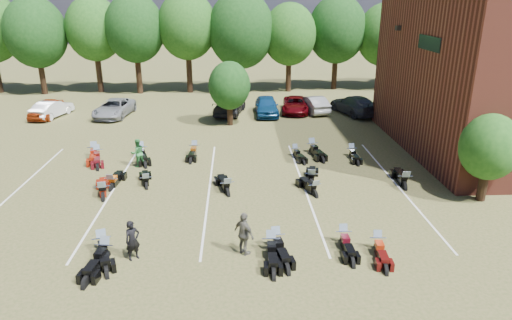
{
  "coord_description": "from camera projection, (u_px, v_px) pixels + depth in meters",
  "views": [
    {
      "loc": [
        -1.56,
        -19.06,
        9.55
      ],
      "look_at": [
        -0.5,
        4.0,
        1.2
      ],
      "focal_mm": 32.0,
      "sensor_mm": 36.0,
      "label": 1
    }
  ],
  "objects": [
    {
      "name": "car_4",
      "position": [
        267.0,
        106.0,
        38.38
      ],
      "size": [
        1.9,
        4.66,
        1.58
      ],
      "primitive_type": "imported",
      "rotation": [
        0.0,
        0.0,
        -0.01
      ],
      "color": "navy",
      "rests_on": "ground"
    },
    {
      "name": "motorcycle_10",
      "position": [
        227.0,
        195.0,
        23.21
      ],
      "size": [
        1.31,
        2.49,
        1.32
      ],
      "primitive_type": null,
      "rotation": [
        0.0,
        0.0,
        3.39
      ],
      "color": "black",
      "rests_on": "ground"
    },
    {
      "name": "motorcycle_2",
      "position": [
        103.0,
        252.0,
        18.0
      ],
      "size": [
        1.48,
        2.46,
        1.31
      ],
      "primitive_type": null,
      "rotation": [
        0.0,
        0.0,
        0.33
      ],
      "color": "black",
      "rests_on": "ground"
    },
    {
      "name": "person_black",
      "position": [
        133.0,
        240.0,
        17.27
      ],
      "size": [
        0.7,
        0.66,
        1.6
      ],
      "primitive_type": "imported",
      "rotation": [
        0.0,
        0.0,
        0.64
      ],
      "color": "black",
      "rests_on": "ground"
    },
    {
      "name": "motorcycle_16",
      "position": [
        142.0,
        157.0,
        28.52
      ],
      "size": [
        1.5,
        2.62,
        1.39
      ],
      "primitive_type": null,
      "rotation": [
        0.0,
        0.0,
        0.3
      ],
      "color": "black",
      "rests_on": "ground"
    },
    {
      "name": "car_1",
      "position": [
        52.0,
        109.0,
        37.77
      ],
      "size": [
        2.44,
        4.44,
        1.39
      ],
      "primitive_type": "imported",
      "rotation": [
        0.0,
        0.0,
        2.9
      ],
      "color": "silver",
      "rests_on": "ground"
    },
    {
      "name": "motorcycle_3",
      "position": [
        271.0,
        252.0,
        17.98
      ],
      "size": [
        0.77,
        2.32,
        1.29
      ],
      "primitive_type": null,
      "rotation": [
        0.0,
        0.0,
        -0.02
      ],
      "color": "black",
      "rests_on": "ground"
    },
    {
      "name": "motorcycle_11",
      "position": [
        311.0,
        185.0,
        24.39
      ],
      "size": [
        1.18,
        2.42,
        1.29
      ],
      "primitive_type": null,
      "rotation": [
        0.0,
        0.0,
        2.94
      ],
      "color": "black",
      "rests_on": "ground"
    },
    {
      "name": "person_green",
      "position": [
        138.0,
        153.0,
        26.74
      ],
      "size": [
        1.04,
        0.97,
        1.7
      ],
      "primitive_type": "imported",
      "rotation": [
        0.0,
        0.0,
        3.68
      ],
      "color": "#2A7034",
      "rests_on": "ground"
    },
    {
      "name": "car_6",
      "position": [
        295.0,
        105.0,
        39.31
      ],
      "size": [
        2.85,
        5.03,
        1.32
      ],
      "primitive_type": "imported",
      "rotation": [
        0.0,
        0.0,
        -0.14
      ],
      "color": "#56040A",
      "rests_on": "ground"
    },
    {
      "name": "motorcycle_17",
      "position": [
        195.0,
        154.0,
        29.1
      ],
      "size": [
        0.84,
        2.26,
        1.24
      ],
      "primitive_type": null,
      "rotation": [
        0.0,
        0.0,
        -0.06
      ],
      "color": "black",
      "rests_on": "ground"
    },
    {
      "name": "motorcycle_19",
      "position": [
        351.0,
        157.0,
        28.64
      ],
      "size": [
        0.68,
        2.1,
        1.17
      ],
      "primitive_type": null,
      "rotation": [
        0.0,
        0.0,
        0.01
      ],
      "color": "black",
      "rests_on": "ground"
    },
    {
      "name": "motorcycle_6",
      "position": [
        377.0,
        250.0,
        18.13
      ],
      "size": [
        0.85,
        2.16,
        1.17
      ],
      "primitive_type": null,
      "rotation": [
        0.0,
        0.0,
        -0.09
      ],
      "color": "#3D0908",
      "rests_on": "ground"
    },
    {
      "name": "motorcycle_12",
      "position": [
        314.0,
        196.0,
        23.05
      ],
      "size": [
        1.33,
        2.34,
        1.24
      ],
      "primitive_type": null,
      "rotation": [
        0.0,
        0.0,
        3.44
      ],
      "color": "black",
      "rests_on": "ground"
    },
    {
      "name": "motorcycle_20",
      "position": [
        312.0,
        153.0,
        29.32
      ],
      "size": [
        1.25,
        2.54,
        1.36
      ],
      "primitive_type": null,
      "rotation": [
        0.0,
        0.0,
        0.21
      ],
      "color": "black",
      "rests_on": "ground"
    },
    {
      "name": "car_5",
      "position": [
        314.0,
        104.0,
        39.34
      ],
      "size": [
        2.37,
        4.54,
        1.42
      ],
      "primitive_type": "imported",
      "rotation": [
        0.0,
        0.0,
        3.35
      ],
      "color": "#A3A5A0",
      "rests_on": "ground"
    },
    {
      "name": "parking_lines",
      "position": [
        209.0,
        189.0,
        23.9
      ],
      "size": [
        20.1,
        14.0,
        0.01
      ],
      "color": "silver",
      "rests_on": "ground"
    },
    {
      "name": "motorcycle_5",
      "position": [
        343.0,
        244.0,
        18.59
      ],
      "size": [
        0.69,
        2.13,
        1.19
      ],
      "primitive_type": null,
      "rotation": [
        0.0,
        0.0,
        0.01
      ],
      "color": "black",
      "rests_on": "ground"
    },
    {
      "name": "motorcycle_4",
      "position": [
        276.0,
        249.0,
        18.25
      ],
      "size": [
        1.09,
        2.39,
        1.28
      ],
      "primitive_type": null,
      "rotation": [
        0.0,
        0.0,
        0.16
      ],
      "color": "black",
      "rests_on": "ground"
    },
    {
      "name": "motorcycle_15",
      "position": [
        95.0,
        157.0,
        28.55
      ],
      "size": [
        1.32,
        2.6,
        1.38
      ],
      "primitive_type": null,
      "rotation": [
        0.0,
        0.0,
        0.22
      ],
      "color": "maroon",
      "rests_on": "ground"
    },
    {
      "name": "young_tree_midfield",
      "position": [
        229.0,
        86.0,
        34.64
      ],
      "size": [
        3.2,
        3.2,
        4.7
      ],
      "color": "black",
      "rests_on": "ground"
    },
    {
      "name": "car_0",
      "position": [
        46.0,
        109.0,
        37.64
      ],
      "size": [
        1.95,
        4.37,
        1.46
      ],
      "primitive_type": "imported",
      "rotation": [
        0.0,
        0.0,
        -0.05
      ],
      "color": "#97300D",
      "rests_on": "ground"
    },
    {
      "name": "motorcycle_13",
      "position": [
        404.0,
        188.0,
        23.97
      ],
      "size": [
        1.0,
        2.55,
        1.39
      ],
      "primitive_type": null,
      "rotation": [
        0.0,
        0.0,
        3.06
      ],
      "color": "black",
      "rests_on": "ground"
    },
    {
      "name": "motorcycle_18",
      "position": [
        295.0,
        157.0,
        28.68
      ],
      "size": [
        1.06,
        2.09,
        1.11
      ],
      "primitive_type": null,
      "rotation": [
        0.0,
        0.0,
        0.22
      ],
      "color": "black",
      "rests_on": "ground"
    },
    {
      "name": "car_7",
      "position": [
        354.0,
        105.0,
        38.71
      ],
      "size": [
        3.79,
        5.83,
        1.57
      ],
      "primitive_type": "imported",
      "rotation": [
        0.0,
        0.0,
        3.46
      ],
      "color": "#323337",
      "rests_on": "ground"
    },
    {
      "name": "person_grey",
      "position": [
        244.0,
        234.0,
        17.58
      ],
      "size": [
        1.01,
        1.07,
        1.77
      ],
      "primitive_type": "imported",
      "rotation": [
        0.0,
        0.0,
        2.28
      ],
      "color": "#535147",
      "rests_on": "ground"
    },
    {
      "name": "car_2",
      "position": [
        114.0,
        108.0,
        37.94
      ],
      "size": [
        2.94,
        5.37,
        1.43
      ],
      "primitive_type": "imported",
      "rotation": [
        0.0,
        0.0,
        -0.12
      ],
      "color": "gray",
      "rests_on": "ground"
    },
    {
      "name": "motorcycle_8",
      "position": [
        112.0,
        189.0,
        23.82
      ],
      "size": [
        0.89,
        2.29,
        1.25
      ],
      "primitive_type": null,
      "rotation": [
        0.0,
        0.0,
        3.06
      ],
      "color": "black",
      "rests_on": "ground"
    },
    {
      "name": "motorcycle_9",
      "position": [
        147.0,
        188.0,
        24.02
      ],
      "size": [
        1.14,
        2.23,
        1.19
      ],
      "primitive_type": null,
      "rotation": [
        0.0,
        0.0,
        3.37
      ],
      "color": "black",
      "rests_on": "ground"
    },
    {
      "name": "tree_line",
      "position": [
        240.0,
        29.0,
        46.27
      ],
      "size": [
        56.0,
        6.0,
        9.79
      ],
      "color": "black",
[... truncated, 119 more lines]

